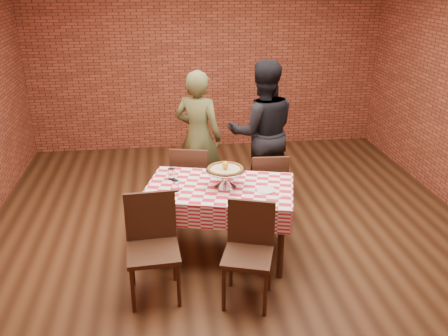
{
  "coord_description": "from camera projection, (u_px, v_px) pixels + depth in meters",
  "views": [
    {
      "loc": [
        -0.69,
        -4.5,
        2.71
      ],
      "look_at": [
        -0.14,
        -0.2,
        0.91
      ],
      "focal_mm": 38.48,
      "sensor_mm": 36.0,
      "label": 1
    }
  ],
  "objects": [
    {
      "name": "pizza",
      "position": [
        225.0,
        170.0,
        4.6
      ],
      "size": [
        0.39,
        0.39,
        0.03
      ],
      "primitive_type": "cylinder",
      "rotation": [
        0.0,
        0.0,
        0.12
      ],
      "color": "beige",
      "rests_on": "pizza_stand"
    },
    {
      "name": "pizza_stand",
      "position": [
        225.0,
        178.0,
        4.63
      ],
      "size": [
        0.43,
        0.43,
        0.17
      ],
      "primitive_type": null,
      "rotation": [
        0.0,
        0.0,
        0.12
      ],
      "color": "silver",
      "rests_on": "tablecloth"
    },
    {
      "name": "water_glass_right",
      "position": [
        171.0,
        174.0,
        4.81
      ],
      "size": [
        0.08,
        0.08,
        0.11
      ],
      "primitive_type": "cylinder",
      "rotation": [
        0.0,
        0.0,
        -0.26
      ],
      "color": "white",
      "rests_on": "tablecloth"
    },
    {
      "name": "chair_near_right",
      "position": [
        248.0,
        257.0,
        4.08
      ],
      "size": [
        0.52,
        0.52,
        0.89
      ],
      "primitive_type": null,
      "rotation": [
        0.0,
        0.0,
        -0.31
      ],
      "color": "#3B2113",
      "rests_on": "ground"
    },
    {
      "name": "diner_olive",
      "position": [
        198.0,
        137.0,
        5.85
      ],
      "size": [
        0.71,
        0.63,
        1.64
      ],
      "primitive_type": "imported",
      "rotation": [
        0.0,
        0.0,
        2.64
      ],
      "color": "#4F532C",
      "rests_on": "ground"
    },
    {
      "name": "sweetener_packet_b",
      "position": [
        286.0,
        195.0,
        4.48
      ],
      "size": [
        0.06,
        0.06,
        0.0
      ],
      "primitive_type": "cube",
      "rotation": [
        0.0,
        0.0,
        -0.57
      ],
      "color": "white",
      "rests_on": "tablecloth"
    },
    {
      "name": "condiment_caddy",
      "position": [
        229.0,
        168.0,
        4.89
      ],
      "size": [
        0.13,
        0.13,
        0.15
      ],
      "primitive_type": "cube",
      "rotation": [
        0.0,
        0.0,
        -0.57
      ],
      "color": "silver",
      "rests_on": "tablecloth"
    },
    {
      "name": "water_glass_left",
      "position": [
        175.0,
        186.0,
        4.54
      ],
      "size": [
        0.08,
        0.08,
        0.11
      ],
      "primitive_type": "cylinder",
      "rotation": [
        0.0,
        0.0,
        -0.26
      ],
      "color": "white",
      "rests_on": "tablecloth"
    },
    {
      "name": "chair_near_left",
      "position": [
        153.0,
        251.0,
        4.13
      ],
      "size": [
        0.47,
        0.47,
        0.93
      ],
      "primitive_type": null,
      "rotation": [
        0.0,
        0.0,
        0.06
      ],
      "color": "#3B2113",
      "rests_on": "ground"
    },
    {
      "name": "tablecloth",
      "position": [
        220.0,
        198.0,
        4.71
      ],
      "size": [
        1.61,
        1.21,
        0.24
      ],
      "primitive_type": null,
      "rotation": [
        0.0,
        0.0,
        -0.26
      ],
      "color": "red",
      "rests_on": "table"
    },
    {
      "name": "diner_black",
      "position": [
        262.0,
        132.0,
        5.82
      ],
      "size": [
        0.86,
        0.68,
        1.76
      ],
      "primitive_type": "imported",
      "rotation": [
        0.0,
        0.0,
        3.13
      ],
      "color": "black",
      "rests_on": "ground"
    },
    {
      "name": "side_plate",
      "position": [
        266.0,
        190.0,
        4.56
      ],
      "size": [
        0.21,
        0.21,
        0.01
      ],
      "primitive_type": "cylinder",
      "rotation": [
        0.0,
        0.0,
        -0.26
      ],
      "color": "white",
      "rests_on": "tablecloth"
    },
    {
      "name": "chair_far_left",
      "position": [
        193.0,
        181.0,
        5.53
      ],
      "size": [
        0.52,
        0.52,
        0.91
      ],
      "primitive_type": null,
      "rotation": [
        0.0,
        0.0,
        2.9
      ],
      "color": "#3B2113",
      "rests_on": "ground"
    },
    {
      "name": "ground",
      "position": [
        234.0,
        237.0,
        5.25
      ],
      "size": [
        6.0,
        6.0,
        0.0
      ],
      "primitive_type": "plane",
      "color": "black",
      "rests_on": "ground"
    },
    {
      "name": "sweetener_packet_a",
      "position": [
        278.0,
        197.0,
        4.44
      ],
      "size": [
        0.06,
        0.04,
        0.0
      ],
      "primitive_type": "cube",
      "rotation": [
        0.0,
        0.0,
        0.19
      ],
      "color": "white",
      "rests_on": "tablecloth"
    },
    {
      "name": "table",
      "position": [
        220.0,
        221.0,
        4.81
      ],
      "size": [
        1.56,
        1.17,
        0.75
      ],
      "primitive_type": "cube",
      "rotation": [
        0.0,
        0.0,
        -0.26
      ],
      "color": "#3B2113",
      "rests_on": "ground"
    },
    {
      "name": "chair_far_right",
      "position": [
        267.0,
        187.0,
        5.4
      ],
      "size": [
        0.42,
        0.42,
        0.87
      ],
      "primitive_type": null,
      "rotation": [
        0.0,
        0.0,
        3.09
      ],
      "color": "#3B2113",
      "rests_on": "ground"
    },
    {
      "name": "lemon",
      "position": [
        225.0,
        165.0,
        4.58
      ],
      "size": [
        0.07,
        0.07,
        0.08
      ],
      "primitive_type": "ellipsoid",
      "rotation": [
        0.0,
        0.0,
        0.12
      ],
      "color": "yellow",
      "rests_on": "pizza"
    },
    {
      "name": "back_wall",
      "position": [
        207.0,
        57.0,
        7.44
      ],
      "size": [
        5.5,
        0.0,
        5.5
      ],
      "primitive_type": "plane",
      "rotation": [
        1.57,
        0.0,
        0.0
      ],
      "color": "brown",
      "rests_on": "ground"
    }
  ]
}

